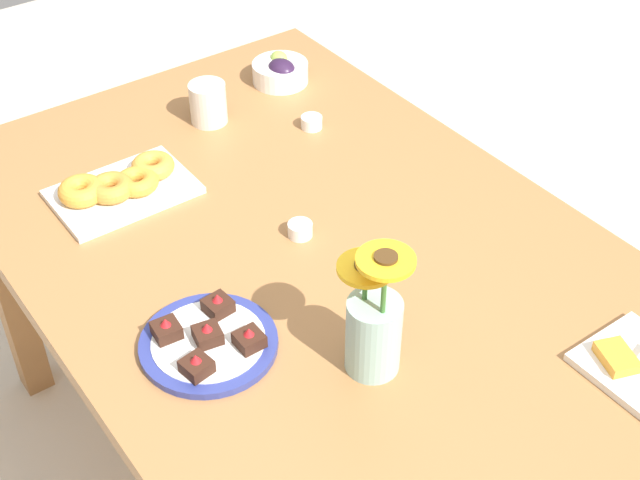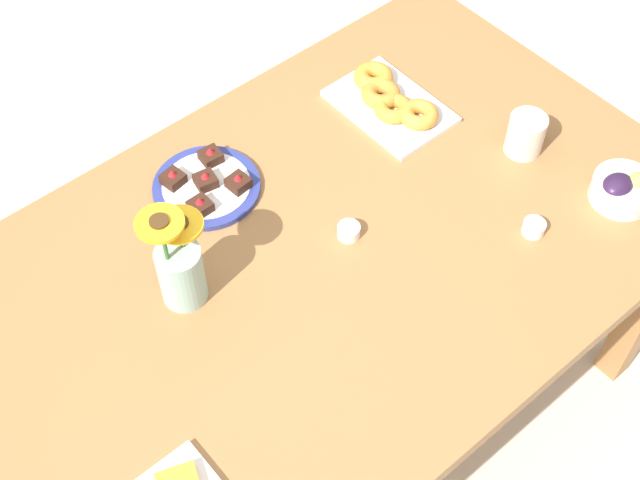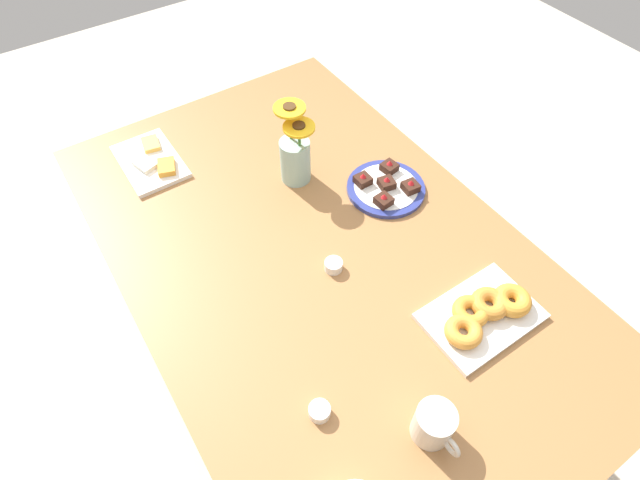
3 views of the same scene
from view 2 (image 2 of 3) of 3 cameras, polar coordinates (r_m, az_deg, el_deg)
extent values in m
plane|color=beige|center=(2.46, 0.00, -11.04)|extent=(6.00, 6.00, 0.00)
cube|color=#9E6B3D|center=(1.84, 0.00, -1.13)|extent=(1.60, 1.00, 0.04)
cube|color=#9E6B3D|center=(2.65, 6.04, 7.94)|extent=(0.07, 0.07, 0.70)
cylinder|color=beige|center=(2.03, 13.02, 6.61)|extent=(0.08, 0.08, 0.09)
cylinder|color=brown|center=(2.00, 13.23, 7.42)|extent=(0.07, 0.07, 0.00)
torus|color=beige|center=(2.06, 14.01, 7.28)|extent=(0.05, 0.01, 0.05)
cylinder|color=white|center=(2.01, 18.79, 3.05)|extent=(0.14, 0.14, 0.05)
ellipsoid|color=#2D1938|center=(1.98, 18.50, 3.30)|extent=(0.07, 0.06, 0.04)
ellipsoid|color=#9EC14C|center=(2.00, 19.66, 3.57)|extent=(0.05, 0.04, 0.04)
cube|color=white|center=(2.10, 4.50, 8.51)|extent=(0.19, 0.28, 0.01)
torus|color=gold|center=(2.06, 6.34, 7.98)|extent=(0.12, 0.12, 0.03)
torus|color=orange|center=(2.07, 4.71, 8.39)|extent=(0.12, 0.12, 0.03)
torus|color=orange|center=(2.10, 3.91, 9.31)|extent=(0.11, 0.11, 0.04)
torus|color=gold|center=(2.13, 3.43, 10.36)|extent=(0.10, 0.10, 0.04)
cylinder|color=white|center=(1.90, 13.52, 0.78)|extent=(0.05, 0.05, 0.03)
cylinder|color=#C68923|center=(1.89, 13.58, 0.97)|extent=(0.04, 0.04, 0.01)
cylinder|color=white|center=(1.84, 1.85, 0.57)|extent=(0.05, 0.05, 0.03)
cylinder|color=maroon|center=(1.84, 1.86, 0.76)|extent=(0.04, 0.04, 0.01)
cylinder|color=navy|center=(1.94, -7.27, 3.38)|extent=(0.23, 0.23, 0.01)
cylinder|color=white|center=(1.94, -7.27, 3.42)|extent=(0.19, 0.19, 0.01)
cube|color=#381E14|center=(1.94, -9.39, 3.89)|extent=(0.05, 0.05, 0.02)
cone|color=red|center=(1.93, -9.46, 4.26)|extent=(0.02, 0.02, 0.01)
cube|color=#381E14|center=(1.97, -7.01, 5.33)|extent=(0.05, 0.05, 0.02)
cone|color=red|center=(1.96, -7.06, 5.71)|extent=(0.02, 0.02, 0.01)
cube|color=#381E14|center=(1.88, -7.67, 2.16)|extent=(0.04, 0.04, 0.02)
cone|color=red|center=(1.87, -7.73, 2.53)|extent=(0.02, 0.02, 0.01)
cube|color=#381E14|center=(1.92, -5.25, 3.67)|extent=(0.05, 0.05, 0.02)
cone|color=red|center=(1.90, -5.29, 4.04)|extent=(0.02, 0.02, 0.01)
cube|color=#381E14|center=(1.93, -7.33, 3.78)|extent=(0.05, 0.05, 0.02)
cone|color=red|center=(1.91, -7.39, 4.16)|extent=(0.02, 0.02, 0.01)
cylinder|color=#99C1B7|center=(1.73, -8.85, -2.19)|extent=(0.09, 0.09, 0.14)
cylinder|color=#3D702D|center=(1.63, -9.97, -0.12)|extent=(0.01, 0.01, 0.10)
cylinder|color=yellow|center=(1.59, -10.23, 1.06)|extent=(0.09, 0.09, 0.01)
cylinder|color=#472D14|center=(1.58, -10.26, 1.19)|extent=(0.04, 0.04, 0.01)
cylinder|color=#3D702D|center=(1.66, -8.85, 0.26)|extent=(0.01, 0.01, 0.06)
cylinder|color=yellow|center=(1.63, -9.00, 0.98)|extent=(0.09, 0.09, 0.01)
cylinder|color=#472D14|center=(1.63, -9.02, 1.11)|extent=(0.04, 0.04, 0.01)
camera|label=1|loc=(1.65, -54.58, 19.94)|focal=50.00mm
camera|label=3|loc=(1.49, 38.47, 28.20)|focal=28.00mm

